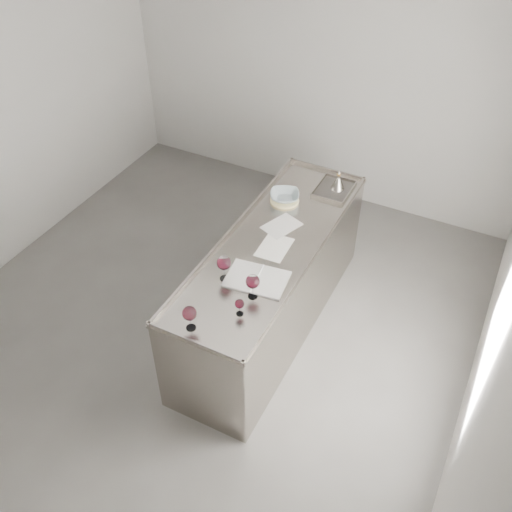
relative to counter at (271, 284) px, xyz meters
The scene contains 12 objects.
room_shell 1.10m from the counter, 148.97° to the right, with size 4.54×5.04×2.84m.
counter is the anchor object (origin of this frame).
wine_glass_left 0.84m from the counter, 103.73° to the right, with size 0.11×0.11×0.21m.
wine_glass_middle 1.24m from the counter, 95.20° to the right, with size 0.10×0.10×0.20m.
wine_glass_right 0.88m from the counter, 77.25° to the right, with size 0.10×0.10×0.20m.
wine_glass_small 1.00m from the counter, 80.37° to the right, with size 0.07×0.07×0.14m.
notebook 0.66m from the counter, 79.16° to the right, with size 0.49×0.37×0.02m.
loose_paper_top 0.47m from the counter, 50.45° to the right, with size 0.23×0.32×0.00m, color white.
loose_paper_under 0.52m from the counter, 95.48° to the left, with size 0.22×0.31×0.00m, color silver.
trivet 0.75m from the counter, 105.21° to the left, with size 0.26×0.26×0.02m, color #D5C789.
ceramic_bowl 0.78m from the counter, 105.21° to the left, with size 0.25×0.25×0.06m, color #94A5AC.
wine_funnel 1.11m from the counter, 78.49° to the left, with size 0.13×0.13×0.19m.
Camera 1 is at (1.99, -2.91, 3.88)m, focal length 40.00 mm.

